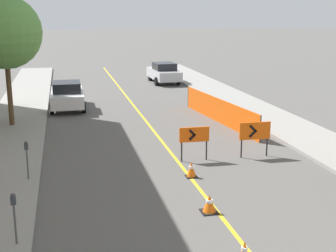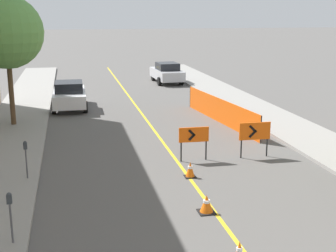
{
  "view_description": "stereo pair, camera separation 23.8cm",
  "coord_description": "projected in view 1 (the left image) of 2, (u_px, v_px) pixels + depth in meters",
  "views": [
    {
      "loc": [
        -4.05,
        0.01,
        5.5
      ],
      "look_at": [
        -0.02,
        17.81,
        1.0
      ],
      "focal_mm": 50.0,
      "sensor_mm": 36.0,
      "label": 1
    },
    {
      "loc": [
        -3.82,
        -0.04,
        5.5
      ],
      "look_at": [
        -0.02,
        17.81,
        1.0
      ],
      "focal_mm": 50.0,
      "sensor_mm": 36.0,
      "label": 2
    }
  ],
  "objects": [
    {
      "name": "lane_stripe",
      "position": [
        144.0,
        119.0,
        24.46
      ],
      "size": [
        0.12,
        47.06,
        0.01
      ],
      "color": "gold",
      "rests_on": "ground_plane"
    },
    {
      "name": "sidewalk_left",
      "position": [
        16.0,
        124.0,
        23.06
      ],
      "size": [
        2.91,
        47.06,
        0.13
      ],
      "color": "gray",
      "rests_on": "ground_plane"
    },
    {
      "name": "sidewalk_right",
      "position": [
        259.0,
        112.0,
        25.82
      ],
      "size": [
        2.91,
        47.06,
        0.13
      ],
      "color": "gray",
      "rests_on": "ground_plane"
    },
    {
      "name": "traffic_cone_third",
      "position": [
        244.0,
        252.0,
        10.42
      ],
      "size": [
        0.34,
        0.34,
        0.55
      ],
      "color": "black",
      "rests_on": "ground_plane"
    },
    {
      "name": "traffic_cone_fourth",
      "position": [
        209.0,
        204.0,
        13.07
      ],
      "size": [
        0.47,
        0.47,
        0.52
      ],
      "color": "black",
      "rests_on": "ground_plane"
    },
    {
      "name": "traffic_cone_fifth",
      "position": [
        191.0,
        169.0,
        15.87
      ],
      "size": [
        0.38,
        0.38,
        0.54
      ],
      "color": "black",
      "rests_on": "ground_plane"
    },
    {
      "name": "arrow_barricade_primary",
      "position": [
        194.0,
        136.0,
        17.46
      ],
      "size": [
        1.14,
        0.1,
        1.3
      ],
      "rotation": [
        0.0,
        0.0,
        -0.02
      ],
      "color": "#EF560C",
      "rests_on": "ground_plane"
    },
    {
      "name": "arrow_barricade_secondary",
      "position": [
        255.0,
        132.0,
        17.9
      ],
      "size": [
        1.24,
        0.09,
        1.38
      ],
      "rotation": [
        0.0,
        0.0,
        -0.02
      ],
      "color": "#EF560C",
      "rests_on": "ground_plane"
    },
    {
      "name": "safety_mesh_fence",
      "position": [
        219.0,
        110.0,
        23.64
      ],
      "size": [
        1.01,
        8.23,
        1.22
      ],
      "rotation": [
        0.0,
        0.0,
        1.69
      ],
      "color": "#EF560C",
      "rests_on": "ground_plane"
    },
    {
      "name": "parked_car_curb_near",
      "position": [
        67.0,
        95.0,
        26.82
      ],
      "size": [
        1.94,
        4.32,
        1.59
      ],
      "rotation": [
        0.0,
        0.0,
        -0.01
      ],
      "color": "silver",
      "rests_on": "ground_plane"
    },
    {
      "name": "parked_car_curb_mid",
      "position": [
        164.0,
        73.0,
        36.66
      ],
      "size": [
        2.01,
        4.39,
        1.59
      ],
      "rotation": [
        0.0,
        0.0,
        0.05
      ],
      "color": "#B7B7BC",
      "rests_on": "ground_plane"
    },
    {
      "name": "parking_meter_near_curb",
      "position": [
        14.0,
        208.0,
        10.88
      ],
      "size": [
        0.12,
        0.11,
        1.27
      ],
      "color": "#4C4C51",
      "rests_on": "sidewalk_left"
    },
    {
      "name": "parking_meter_far_curb",
      "position": [
        27.0,
        152.0,
        15.15
      ],
      "size": [
        0.12,
        0.11,
        1.28
      ],
      "color": "#4C4C51",
      "rests_on": "sidewalk_left"
    },
    {
      "name": "street_tree_left_near",
      "position": [
        5.0,
        32.0,
        21.66
      ],
      "size": [
        3.43,
        3.43,
        6.13
      ],
      "color": "#4C3823",
      "rests_on": "sidewalk_left"
    }
  ]
}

